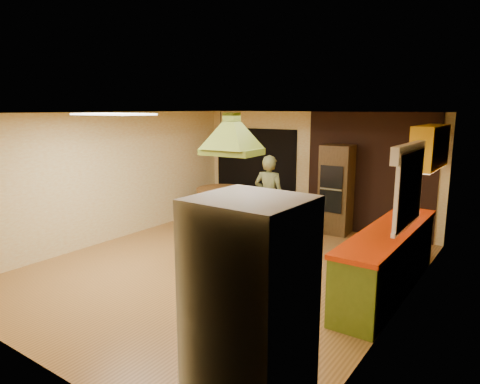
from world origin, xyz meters
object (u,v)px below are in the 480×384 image
Objects in this scene: refrigerator at (250,323)px; canister_large at (409,205)px; wall_oven at (336,189)px; kitchen_island at (232,229)px; dining_table at (221,199)px; man at (269,197)px.

refrigerator reaches higher than canister_large.
wall_oven is at bearing 146.47° from canister_large.
canister_large is (1.71, -1.13, 0.11)m from wall_oven.
refrigerator is at bearing -56.12° from kitchen_island.
kitchen_island reaches higher than dining_table.
wall_oven is 2.52m from dining_table.
canister_large is (4.06, -0.28, 0.45)m from dining_table.
dining_table is (-1.39, 0.26, -0.25)m from man.
man is at bearing -134.52° from wall_oven.
kitchen_island is 2.97m from canister_large.
canister_large is at bearing 90.87° from refrigerator.
canister_large is at bearing 169.22° from man.
canister_large is (0.03, 4.63, 0.06)m from refrigerator.
wall_oven reaches higher than man.
canister_large reaches higher than kitchen_island.
kitchen_island is 2.63m from wall_oven.
kitchen_island is 1.02× the size of refrigerator.
refrigerator is 6.36m from dining_table.
dining_table is at bearing -163.58° from wall_oven.
refrigerator is 4.63m from canister_large.
dining_table is at bearing 130.59° from refrigerator.
refrigerator is 1.06× the size of wall_oven.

